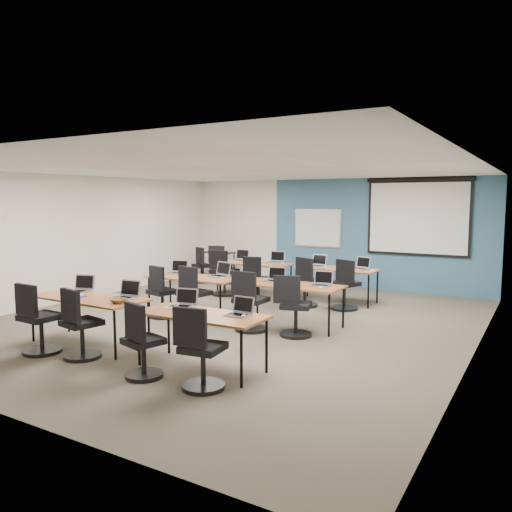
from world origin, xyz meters
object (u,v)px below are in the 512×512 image
Objects in this scene: laptop_6 at (275,278)px; task_chair_9 at (257,283)px; laptop_8 at (240,258)px; laptop_4 at (177,270)px; training_table_front_right at (201,317)px; laptop_9 at (276,260)px; task_chair_2 at (141,347)px; task_chair_6 at (249,306)px; laptop_0 at (80,287)px; task_chair_0 at (38,324)px; task_chair_11 at (345,289)px; task_chair_3 at (200,355)px; laptop_7 at (322,282)px; spare_chair_b at (201,268)px; training_table_back_right at (336,270)px; laptop_3 at (240,311)px; laptop_11 at (362,266)px; training_table_mid_right at (290,287)px; training_table_front_left at (89,300)px; laptop_10 at (318,263)px; spare_chair_a at (222,268)px; training_table_mid_left at (193,279)px; projector_screen at (418,213)px; laptop_5 at (221,273)px; task_chair_10 at (304,286)px; whiteboard at (317,228)px; training_table_back_left at (254,265)px; task_chair_1 at (79,330)px; task_chair_8 at (223,276)px; laptop_1 at (126,294)px; task_chair_5 at (193,299)px; task_chair_7 at (294,311)px; laptop_2 at (183,302)px.

task_chair_9 is (-1.21, 1.42, -0.39)m from laptop_6.
laptop_4 is at bearing -90.61° from laptop_8.
training_table_front_right is 5.00× the size of laptop_9.
task_chair_2 is at bearing -124.13° from training_table_front_right.
laptop_0 is at bearing -144.34° from task_chair_6.
task_chair_11 is (2.73, 4.90, -0.00)m from task_chair_0.
task_chair_3 reaches higher than laptop_7.
spare_chair_b is (-3.65, 6.10, -0.00)m from task_chair_2.
training_table_back_right is 4.77m from laptop_3.
laptop_0 is (-2.59, 0.28, 0.11)m from training_table_front_right.
laptop_3 is 4.87m from laptop_11.
spare_chair_b reaches higher than training_table_mid_right.
training_table_front_left is 5.76m from spare_chair_b.
laptop_0 is at bearing -110.65° from laptop_10.
laptop_7 is at bearing -71.38° from laptop_11.
spare_chair_a is 1.06× the size of spare_chair_b.
training_table_front_left is at bearing -96.39° from training_table_mid_left.
projector_screen is 6.64× the size of laptop_5.
task_chair_10 reaches higher than laptop_11.
task_chair_3 is (-0.06, -0.77, -0.38)m from laptop_3.
task_chair_6 is at bearing -79.43° from whiteboard.
laptop_9 is (-2.14, 4.94, 0.01)m from laptop_3.
training_table_back_left is at bearing -171.13° from task_chair_11.
spare_chair_b is (-2.46, 1.31, -0.01)m from task_chair_9.
task_chair_11 is at bearing -40.88° from spare_chair_a.
task_chair_8 is (-0.90, 4.81, 0.03)m from task_chair_1.
task_chair_5 reaches higher than laptop_1.
training_table_mid_right is 2.51m from laptop_4.
training_table_front_left is 1.97× the size of task_chair_2.
task_chair_9 is (0.99, 3.86, -0.39)m from laptop_0.
task_chair_7 is at bearing -64.60° from spare_chair_a.
laptop_9 is at bearing 39.12° from training_table_back_left.
laptop_2 is 0.92× the size of laptop_4.
laptop_3 is 0.88× the size of laptop_10.
laptop_9 is 2.10m from laptop_11.
training_table_back_left is (-2.07, 4.81, 0.00)m from training_table_front_right.
training_table_front_right is at bearing 27.47° from task_chair_1.
projector_screen reaches higher than training_table_back_right.
laptop_10 reaches higher than training_table_mid_left.
laptop_4 is 1.02× the size of laptop_11.
laptop_6 is at bearing 96.69° from training_table_front_right.
task_chair_9 is at bearing 118.84° from laptop_3.
task_chair_0 is 3.03× the size of laptop_10.
task_chair_2 is 4.96m from task_chair_11.
task_chair_11 reaches higher than task_chair_2.
task_chair_1 reaches higher than laptop_9.
task_chair_8 is at bearing -75.89° from spare_chair_a.
laptop_10 is 0.33× the size of task_chair_10.
task_chair_11 is (0.81, 0.13, -0.00)m from task_chair_10.
training_table_back_left is 2.26m from laptop_4.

